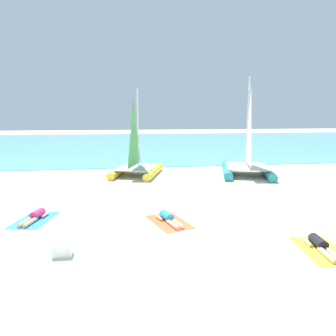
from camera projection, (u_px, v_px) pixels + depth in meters
name	position (u px, v px, depth m)	size (l,w,h in m)	color
ground_plane	(158.00, 175.00, 18.79)	(120.00, 120.00, 0.00)	beige
ocean_water	(139.00, 143.00, 41.04)	(120.00, 40.00, 0.05)	#5BB2C1
sailboat_teal	(247.00, 161.00, 18.79)	(4.15, 5.27, 6.02)	teal
sailboat_yellow	(136.00, 163.00, 18.77)	(3.67, 4.64, 5.30)	yellow
towel_left	(35.00, 220.00, 10.80)	(1.10, 1.90, 0.01)	#338CD8
sunbather_left	(35.00, 216.00, 10.85)	(0.74, 1.56, 0.30)	#D83372
towel_middle	(169.00, 222.00, 10.60)	(1.10, 1.90, 0.01)	#EA5933
sunbather_middle	(168.00, 218.00, 10.64)	(0.83, 1.54, 0.30)	#268CCC
towel_right	(321.00, 250.00, 8.37)	(1.10, 1.90, 0.01)	yellow
sunbather_right	(321.00, 245.00, 8.42)	(0.61, 1.57, 0.30)	black
cooler_box	(62.00, 249.00, 8.02)	(0.50, 0.36, 0.36)	white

